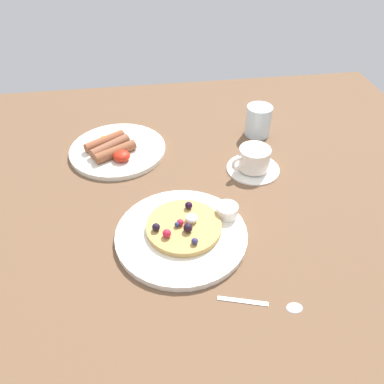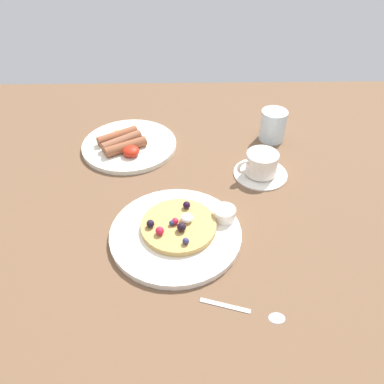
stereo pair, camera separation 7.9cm
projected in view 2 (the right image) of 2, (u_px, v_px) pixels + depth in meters
The scene contains 10 objects.
ground_plane at pixel (170, 216), 86.16cm from camera, with size 150.14×128.56×3.00cm, color brown.
pancake_plate at pixel (176, 234), 78.98cm from camera, with size 26.60×26.60×1.32cm, color white.
pancake_with_berries at pixel (179, 226), 78.72cm from camera, with size 15.28×15.28×3.09cm.
syrup_ramekin at pixel (225, 214), 80.67cm from camera, with size 4.62×4.62×2.53cm.
breakfast_plate at pixel (129, 145), 103.68cm from camera, with size 24.81×24.81×1.25cm, color white.
fried_breakfast at pixel (123, 142), 101.56cm from camera, with size 13.49×13.71×2.76cm.
coffee_saucer at pixel (260, 173), 94.79cm from camera, with size 12.98×12.98×0.77cm, color white.
coffee_cup at pixel (261, 163), 92.72cm from camera, with size 10.14×7.61×5.29cm.
teaspoon at pixel (258, 313), 65.60cm from camera, with size 14.19×5.33×0.60cm.
water_glass at pixel (273, 125), 104.59cm from camera, with size 6.97×6.97×8.33cm, color silver.
Camera 2 is at (3.68, -62.43, 58.19)cm, focal length 36.57 mm.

